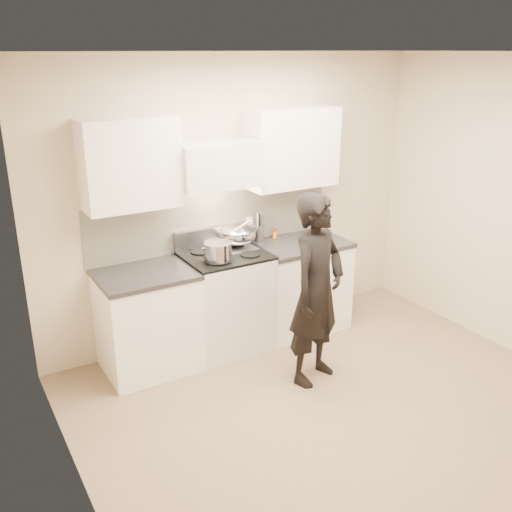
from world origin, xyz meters
The scene contains 11 objects.
ground_plane centered at (0.00, 0.00, 0.00)m, with size 4.00×4.00×0.00m, color #846C52.
room_shell centered at (-0.06, 0.37, 1.60)m, with size 4.04×3.54×2.70m.
stove centered at (-0.30, 1.42, 0.47)m, with size 0.76×0.65×0.96m.
counter_right centered at (0.53, 1.43, 0.46)m, with size 0.92×0.67×0.92m.
counter_left centered at (-1.08, 1.43, 0.46)m, with size 0.82×0.67×0.92m.
wok centered at (-0.10, 1.57, 1.07)m, with size 0.39×0.48×0.32m.
stock_pot centered at (-0.45, 1.28, 1.04)m, with size 0.34×0.29×0.16m.
utensil_crock centered at (0.21, 1.67, 1.01)m, with size 0.11×0.11×0.29m.
spice_jar centered at (0.39, 1.66, 0.97)m, with size 0.04×0.04×0.10m.
oil_glass centered at (0.78, 1.49, 0.99)m, with size 0.08×0.08×0.15m.
person centered at (0.09, 0.54, 0.83)m, with size 0.60×0.40×1.65m, color black.
Camera 1 is at (-2.55, -2.97, 2.72)m, focal length 40.00 mm.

